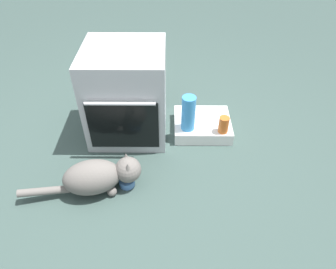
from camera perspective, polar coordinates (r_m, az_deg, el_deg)
ground at (r=2.31m, az=-6.79°, el=-6.80°), size 8.00×8.00×0.00m
oven at (r=2.45m, az=-7.70°, el=7.62°), size 0.61×0.64×0.74m
pantry_cabinet at (r=2.63m, az=6.38°, el=1.83°), size 0.47×0.41×0.10m
food_bowl at (r=2.21m, az=-7.67°, el=-8.71°), size 0.11×0.11×0.08m
cat at (r=2.14m, az=-12.80°, el=-7.56°), size 0.81×0.32×0.26m
water_bottle at (r=2.41m, az=3.82°, el=3.97°), size 0.11×0.11×0.30m
sauce_jar at (r=2.46m, az=10.34°, el=1.81°), size 0.08×0.08×0.14m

